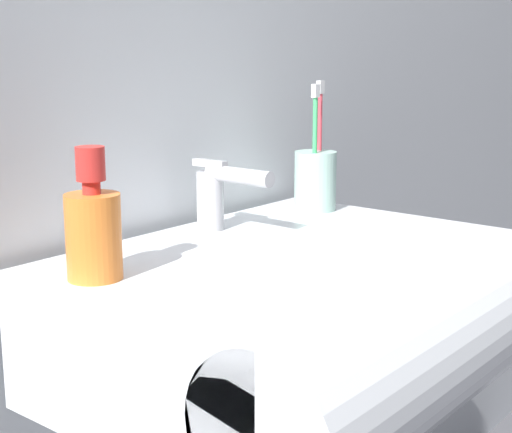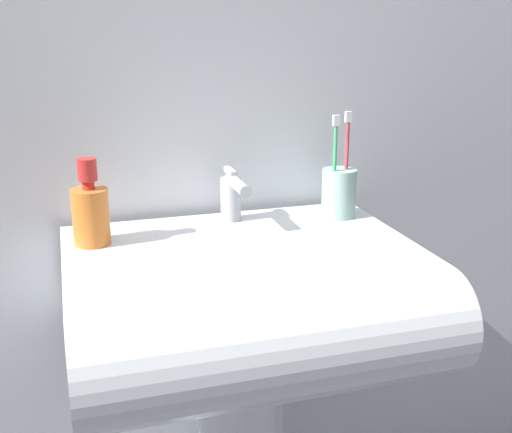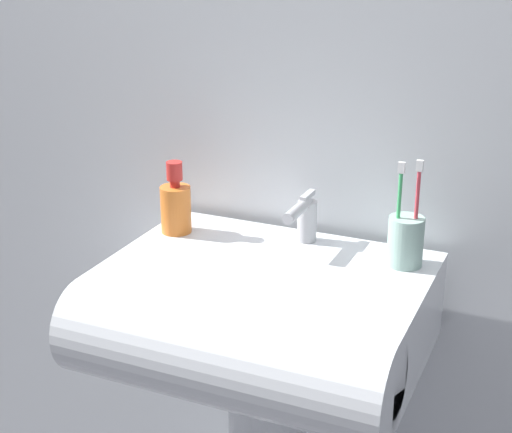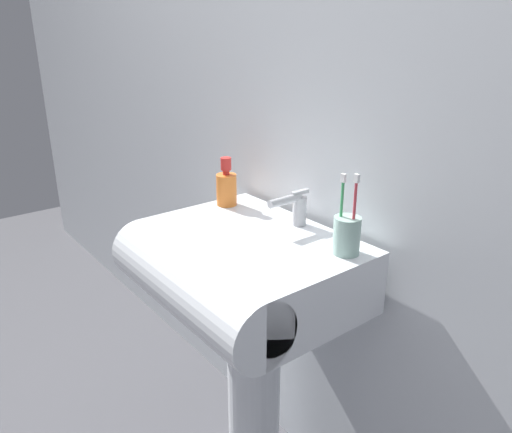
# 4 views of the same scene
# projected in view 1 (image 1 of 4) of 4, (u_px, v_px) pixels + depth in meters

# --- Properties ---
(sink_basin) EXTENTS (0.58, 0.47, 0.17)m
(sink_basin) POSITION_uv_depth(u_px,v_px,m) (318.00, 321.00, 0.98)
(sink_basin) COLOR white
(sink_basin) RESTS_ON sink_pedestal
(faucet) EXTENTS (0.04, 0.13, 0.10)m
(faucet) POSITION_uv_depth(u_px,v_px,m) (218.00, 192.00, 1.09)
(faucet) COLOR #B7B7BC
(faucet) RESTS_ON sink_basin
(toothbrush_cup) EXTENTS (0.07, 0.07, 0.20)m
(toothbrush_cup) POSITION_uv_depth(u_px,v_px,m) (315.00, 179.00, 1.23)
(toothbrush_cup) COLOR #99BFB2
(toothbrush_cup) RESTS_ON sink_basin
(soap_bottle) EXTENTS (0.06, 0.06, 0.15)m
(soap_bottle) POSITION_uv_depth(u_px,v_px,m) (93.00, 229.00, 0.86)
(soap_bottle) COLOR orange
(soap_bottle) RESTS_ON sink_basin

